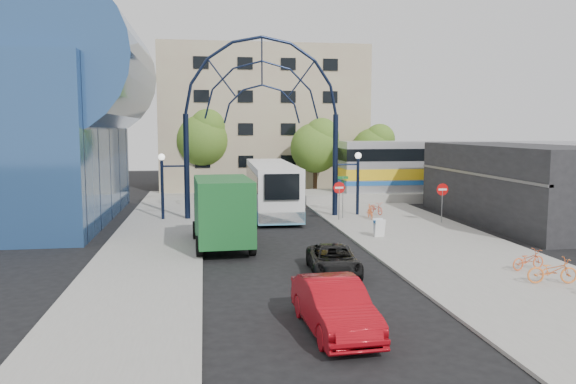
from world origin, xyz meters
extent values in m
plane|color=black|center=(0.00, 0.00, 0.00)|extent=(120.00, 120.00, 0.00)
cube|color=gray|center=(8.00, 4.00, 0.06)|extent=(8.00, 56.00, 0.12)
cube|color=gray|center=(-6.50, 6.00, 0.06)|extent=(5.00, 50.00, 0.12)
cylinder|color=black|center=(-5.00, 14.00, 3.50)|extent=(0.36, 0.36, 7.00)
cylinder|color=black|center=(5.00, 14.00, 3.50)|extent=(0.36, 0.36, 7.00)
cylinder|color=black|center=(-6.60, 14.00, 2.00)|extent=(0.20, 0.20, 4.00)
cylinder|color=black|center=(6.60, 14.00, 2.00)|extent=(0.20, 0.20, 4.00)
sphere|color=white|center=(-6.60, 14.00, 4.20)|extent=(0.44, 0.44, 0.44)
sphere|color=white|center=(6.60, 14.00, 4.20)|extent=(0.44, 0.44, 0.44)
cylinder|color=slate|center=(4.80, 12.00, 1.22)|extent=(0.06, 0.06, 2.20)
cylinder|color=red|center=(4.80, 12.00, 2.22)|extent=(0.80, 0.04, 0.80)
cube|color=white|center=(4.80, 11.97, 2.22)|extent=(0.55, 0.02, 0.12)
cylinder|color=slate|center=(11.00, 10.00, 1.22)|extent=(0.06, 0.06, 2.20)
cylinder|color=red|center=(11.00, 10.00, 2.22)|extent=(0.76, 0.04, 0.76)
cube|color=white|center=(11.00, 9.97, 2.22)|extent=(0.55, 0.02, 0.12)
cylinder|color=slate|center=(5.20, 12.60, 1.52)|extent=(0.05, 0.05, 2.80)
cube|color=#146626|center=(5.20, 12.60, 2.82)|extent=(0.70, 0.03, 0.18)
cube|color=#146626|center=(5.20, 12.60, 2.57)|extent=(0.03, 0.70, 0.18)
cube|color=white|center=(5.60, 5.80, 0.62)|extent=(0.55, 0.26, 0.99)
cube|color=white|center=(5.60, 6.15, 0.62)|extent=(0.55, 0.26, 0.99)
cube|color=#1E59A5|center=(5.60, 5.98, 0.95)|extent=(0.55, 0.42, 0.14)
cylinder|color=navy|center=(-12.00, 15.00, 10.00)|extent=(9.00, 16.00, 9.00)
cube|color=black|center=(16.00, 10.00, 2.50)|extent=(6.00, 16.00, 5.00)
cube|color=tan|center=(2.00, 35.00, 7.00)|extent=(20.00, 12.00, 14.00)
cube|color=gray|center=(20.00, 22.00, 0.40)|extent=(32.00, 5.00, 0.80)
cube|color=#B7B7BC|center=(20.00, 22.00, 2.90)|extent=(25.00, 3.00, 4.20)
cube|color=gold|center=(20.00, 22.00, 2.30)|extent=(25.10, 3.05, 0.90)
cube|color=black|center=(20.00, 22.00, 3.90)|extent=(25.05, 3.05, 1.00)
cube|color=#1E59A5|center=(20.00, 22.00, 1.60)|extent=(25.10, 3.05, 0.35)
cylinder|color=#382314|center=(6.00, 26.00, 1.26)|extent=(0.36, 0.36, 2.52)
sphere|color=#285817|center=(6.00, 26.00, 4.34)|extent=(4.48, 4.48, 4.48)
sphere|color=#285817|center=(6.50, 25.70, 5.46)|extent=(3.08, 3.08, 3.08)
cylinder|color=#382314|center=(-4.00, 30.00, 1.44)|extent=(0.36, 0.36, 2.88)
sphere|color=#285817|center=(-4.00, 30.00, 4.96)|extent=(5.12, 5.12, 5.12)
sphere|color=#285817|center=(-3.50, 29.70, 6.24)|extent=(3.52, 3.52, 3.52)
cylinder|color=#382314|center=(12.00, 28.00, 1.17)|extent=(0.36, 0.36, 2.34)
sphere|color=#285817|center=(12.00, 28.00, 4.03)|extent=(4.16, 4.16, 4.16)
sphere|color=#285817|center=(12.50, 27.70, 5.07)|extent=(2.86, 2.86, 2.86)
cube|color=white|center=(0.88, 16.25, 1.96)|extent=(3.14, 12.91, 3.24)
cube|color=#569BC0|center=(0.88, 16.25, 0.61)|extent=(3.17, 12.91, 0.78)
cube|color=black|center=(0.88, 16.25, 2.63)|extent=(3.19, 12.66, 1.01)
cube|color=black|center=(0.73, 9.74, 2.57)|extent=(2.11, 0.20, 1.56)
cube|color=black|center=(1.02, 22.62, 1.79)|extent=(2.68, 0.26, 1.79)
cylinder|color=black|center=(-0.43, 20.26, 0.54)|extent=(0.34, 1.08, 1.07)
cylinder|color=black|center=(2.36, 20.20, 0.54)|extent=(0.34, 1.08, 1.07)
cylinder|color=black|center=(-0.62, 11.52, 0.54)|extent=(0.34, 1.08, 1.07)
cylinder|color=black|center=(2.16, 11.46, 0.54)|extent=(0.34, 1.08, 1.07)
cube|color=black|center=(-3.14, 7.47, 1.20)|extent=(2.65, 2.75, 2.41)
cube|color=black|center=(-3.21, 8.78, 1.70)|extent=(2.19, 0.22, 1.09)
cube|color=#165624|center=(-2.97, 4.19, 2.08)|extent=(2.88, 5.16, 3.06)
cylinder|color=black|center=(-4.38, 7.07, 0.53)|extent=(0.34, 1.06, 1.05)
cylinder|color=black|center=(-1.87, 7.20, 0.53)|extent=(0.34, 1.06, 1.05)
cylinder|color=black|center=(-4.16, 2.81, 0.53)|extent=(0.34, 1.06, 1.05)
cylinder|color=black|center=(-1.65, 2.94, 0.53)|extent=(0.34, 1.06, 1.05)
imported|color=black|center=(1.40, -1.01, 0.59)|extent=(2.33, 4.43, 1.19)
imported|color=#980911|center=(-0.09, -7.52, 0.78)|extent=(1.95, 4.84, 1.57)
imported|color=#E0442C|center=(7.93, 13.98, 0.55)|extent=(0.97, 1.71, 0.85)
imported|color=orange|center=(6.96, 12.17, 0.59)|extent=(0.58, 1.58, 0.93)
imported|color=orange|center=(9.28, -4.05, 0.62)|extent=(1.99, 0.96, 1.00)
imported|color=#E05E2C|center=(9.58, -1.96, 0.55)|extent=(1.72, 0.92, 0.86)
camera|label=1|loc=(-3.86, -23.34, 6.03)|focal=35.00mm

